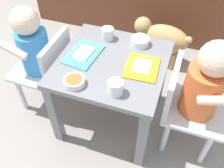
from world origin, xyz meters
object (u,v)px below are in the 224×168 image
Objects in this scene: seated_child_left at (36,50)px; seated_child_right at (201,88)px; food_tray_left at (84,54)px; water_cup_left at (116,88)px; cereal_bowl_left_side at (74,81)px; water_cup_right at (108,34)px; food_tray_right at (142,67)px; dog at (162,37)px; dining_table at (112,74)px; veggie_bowl_near at (140,41)px.

seated_child_left is 0.83m from seated_child_right.
food_tray_left is 3.37× the size of water_cup_left.
seated_child_left is 0.37m from cereal_bowl_left_side.
cereal_bowl_left_side is (-0.52, -0.18, 0.04)m from seated_child_right.
water_cup_right is (0.06, 0.16, 0.02)m from food_tray_left.
seated_child_left is 3.57× the size of food_tray_right.
seated_child_right reaches higher than dog.
seated_child_right reaches higher than water_cup_left.
dog is 4.59× the size of cereal_bowl_left_side.
water_cup_right is at bearing 116.38° from dining_table.
water_cup_left is at bearing -109.74° from food_tray_right.
veggie_bowl_near is at bearing 62.08° from cereal_bowl_left_side.
dining_table is 5.62× the size of cereal_bowl_left_side.
dining_table is 0.17m from food_tray_left.
seated_child_left is 1.55× the size of dog.
seated_child_right is 1.60× the size of dog.
dining_table is 0.77× the size of seated_child_right.
dining_table is 0.22m from veggie_bowl_near.
cereal_bowl_left_side is at bearing -117.92° from veggie_bowl_near.
water_cup_left reaches higher than dining_table.
food_tray_left is (-0.30, -0.61, 0.24)m from dog.
seated_child_right is 0.55m from cereal_bowl_left_side.
cereal_bowl_left_side is at bearing -118.06° from dining_table.
dog is 0.84m from water_cup_left.
veggie_bowl_near is (-0.06, -0.44, 0.26)m from dog.
dining_table is at bearing 61.94° from cereal_bowl_left_side.
seated_child_right is 7.20× the size of veggie_bowl_near.
food_tray_right is 2.84× the size of water_cup_left.
seated_child_left is (-0.41, -0.01, 0.05)m from dining_table.
seated_child_right is 0.53m from water_cup_right.
cereal_bowl_left_side is (-0.10, -0.19, 0.10)m from dining_table.
food_tray_left is (0.27, 0.01, 0.04)m from seated_child_left.
seated_child_left reaches higher than dog.
water_cup_right is at bearing 86.60° from cereal_bowl_left_side.
veggie_bowl_near is (-0.33, 0.18, 0.05)m from seated_child_right.
veggie_bowl_near is (0.24, 0.17, 0.01)m from food_tray_left.
dining_table is at bearing 178.27° from seated_child_right.
cereal_bowl_left_side is at bearing -141.89° from food_tray_right.
veggie_bowl_near is at bearing 19.38° from seated_child_left.
food_tray_right is 1.99× the size of cereal_bowl_left_side.
water_cup_left is at bearing -39.33° from food_tray_left.
cereal_bowl_left_side reaches higher than dining_table.
cereal_bowl_left_side is at bearing -160.84° from seated_child_right.
dining_table is at bearing -104.04° from dog.
food_tray_right is at bearing 38.11° from cereal_bowl_left_side.
cereal_bowl_left_side is (-0.19, -0.36, -0.00)m from veggie_bowl_near.
food_tray_right is at bearing -90.77° from dog.
water_cup_right reaches higher than food_tray_left.
water_cup_left is (-0.07, -0.79, 0.27)m from dog.
dining_table is at bearing -117.77° from veggie_bowl_near.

